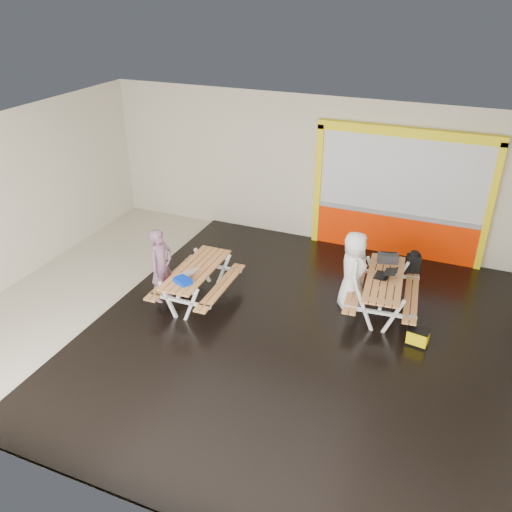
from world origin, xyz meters
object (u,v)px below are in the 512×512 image
at_px(picnic_table_left, 197,276).
at_px(laptop_left, 188,273).
at_px(laptop_right, 385,274).
at_px(backpack, 413,262).
at_px(person_left, 161,266).
at_px(dark_case, 353,299).
at_px(toolbox, 388,258).
at_px(person_right, 353,271).
at_px(blue_pouch, 183,281).
at_px(picnic_table_right, 384,286).
at_px(fluke_bag, 418,337).

bearing_deg(picnic_table_left, laptop_left, -92.86).
relative_size(laptop_right, backpack, 0.89).
relative_size(person_left, dark_case, 4.42).
relative_size(picnic_table_left, person_left, 1.25).
bearing_deg(toolbox, picnic_table_left, -153.74).
bearing_deg(person_right, laptop_right, -98.05).
height_order(blue_pouch, backpack, backpack).
bearing_deg(toolbox, picnic_table_right, -84.14).
bearing_deg(fluke_bag, picnic_table_left, -177.64).
bearing_deg(picnic_table_left, picnic_table_right, 16.56).
bearing_deg(fluke_bag, person_right, 149.75).
height_order(backpack, dark_case, backpack).
xyz_separation_m(laptop_left, backpack, (3.88, 2.27, -0.11)).
bearing_deg(person_left, picnic_table_right, -62.69).
bearing_deg(laptop_right, fluke_bag, -48.20).
xyz_separation_m(picnic_table_right, laptop_left, (-3.48, -1.31, 0.22)).
height_order(laptop_left, laptop_right, laptop_right).
height_order(toolbox, dark_case, toolbox).
relative_size(picnic_table_left, dark_case, 5.53).
bearing_deg(backpack, person_right, -134.88).
bearing_deg(laptop_right, person_right, -171.30).
bearing_deg(person_left, dark_case, -59.49).
relative_size(picnic_table_right, backpack, 4.45).
xyz_separation_m(laptop_left, laptop_right, (3.47, 1.36, 0.01)).
bearing_deg(backpack, blue_pouch, -146.23).
height_order(person_right, backpack, person_right).
bearing_deg(person_right, laptop_left, 97.01).
relative_size(toolbox, backpack, 0.96).
height_order(picnic_table_left, backpack, backpack).
distance_m(picnic_table_left, toolbox, 3.80).
bearing_deg(picnic_table_left, blue_pouch, -86.53).
height_order(picnic_table_right, toolbox, toolbox).
height_order(blue_pouch, dark_case, blue_pouch).
bearing_deg(toolbox, person_right, -127.43).
xyz_separation_m(picnic_table_left, dark_case, (2.91, 1.08, -0.47)).
relative_size(blue_pouch, backpack, 0.68).
distance_m(person_right, toolbox, 0.87).
bearing_deg(person_left, backpack, -53.53).
height_order(picnic_table_right, person_left, person_left).
bearing_deg(dark_case, laptop_left, -154.95).
distance_m(blue_pouch, toolbox, 4.05).
bearing_deg(picnic_table_right, fluke_bag, -47.20).
distance_m(laptop_left, blue_pouch, 0.29).
relative_size(picnic_table_right, person_left, 1.32).
bearing_deg(fluke_bag, laptop_left, -173.86).
xyz_separation_m(blue_pouch, backpack, (3.83, 2.56, -0.11)).
bearing_deg(fluke_bag, backpack, 102.00).
height_order(person_right, dark_case, person_right).
distance_m(person_left, backpack, 5.03).
xyz_separation_m(person_right, laptop_right, (0.58, 0.09, 0.01)).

